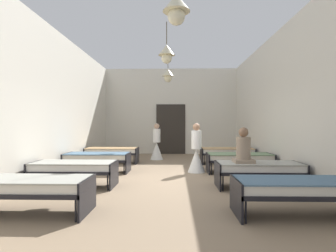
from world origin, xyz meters
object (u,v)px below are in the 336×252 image
(bed_left_row_0, at_px, (30,186))
(bed_right_row_3, at_px, (227,152))
(nurse_near_aisle, at_px, (196,155))
(patient_seated_primary, at_px, (243,150))
(bed_left_row_2, at_px, (98,158))
(bed_right_row_2, at_px, (239,158))
(bed_right_row_1, at_px, (259,168))
(bed_left_row_1, at_px, (74,168))
(bed_left_row_3, at_px, (112,151))
(nurse_mid_aisle, at_px, (157,147))
(bed_right_row_0, at_px, (296,188))

(bed_left_row_0, xyz_separation_m, bed_right_row_3, (4.24, 5.70, 0.00))
(bed_left_row_0, xyz_separation_m, nurse_near_aisle, (2.97, 3.88, 0.09))
(bed_left_row_0, xyz_separation_m, patient_seated_primary, (3.89, 1.89, 0.43))
(bed_left_row_2, distance_m, bed_right_row_2, 4.24)
(bed_right_row_1, distance_m, bed_right_row_3, 3.80)
(bed_left_row_0, height_order, bed_left_row_2, same)
(nurse_near_aisle, bearing_deg, bed_left_row_1, -101.79)
(bed_left_row_1, height_order, bed_left_row_3, same)
(bed_right_row_2, height_order, nurse_mid_aisle, nurse_mid_aisle)
(bed_right_row_1, height_order, bed_right_row_3, same)
(bed_left_row_3, bearing_deg, bed_left_row_2, -90.00)
(bed_left_row_2, bearing_deg, nurse_near_aisle, 1.62)
(bed_left_row_1, distance_m, bed_right_row_1, 4.24)
(bed_right_row_3, xyz_separation_m, nurse_near_aisle, (-1.26, -1.82, 0.09))
(bed_left_row_1, relative_size, nurse_mid_aisle, 1.28)
(bed_right_row_1, xyz_separation_m, nurse_near_aisle, (-1.26, 1.98, 0.09))
(bed_right_row_3, height_order, nurse_near_aisle, nurse_near_aisle)
(bed_left_row_1, distance_m, bed_right_row_3, 5.69)
(bed_left_row_0, height_order, bed_right_row_2, same)
(bed_right_row_1, height_order, bed_left_row_2, same)
(bed_right_row_1, distance_m, nurse_near_aisle, 2.35)
(bed_left_row_0, relative_size, patient_seated_primary, 2.38)
(bed_right_row_0, relative_size, bed_left_row_3, 1.00)
(bed_left_row_1, relative_size, bed_right_row_1, 1.00)
(nurse_near_aisle, bearing_deg, bed_right_row_0, -27.51)
(bed_left_row_1, xyz_separation_m, bed_left_row_2, (0.00, 1.90, 0.00))
(bed_left_row_1, distance_m, bed_left_row_2, 1.90)
(bed_left_row_0, bearing_deg, patient_seated_primary, 25.91)
(nurse_near_aisle, height_order, nurse_mid_aisle, same)
(bed_left_row_1, relative_size, bed_right_row_3, 1.00)
(bed_right_row_0, relative_size, nurse_mid_aisle, 1.28)
(bed_left_row_0, bearing_deg, bed_left_row_3, 90.00)
(bed_right_row_0, height_order, nurse_mid_aisle, nurse_mid_aisle)
(bed_right_row_1, distance_m, nurse_mid_aisle, 5.54)
(nurse_mid_aisle, bearing_deg, nurse_near_aisle, 81.39)
(bed_left_row_1, relative_size, patient_seated_primary, 2.38)
(bed_left_row_3, xyz_separation_m, nurse_mid_aisle, (1.58, 1.06, 0.09))
(bed_left_row_1, relative_size, bed_left_row_3, 1.00)
(bed_left_row_3, height_order, nurse_near_aisle, nurse_near_aisle)
(bed_left_row_0, distance_m, bed_right_row_2, 5.69)
(bed_right_row_3, bearing_deg, bed_right_row_1, -90.00)
(bed_right_row_2, relative_size, nurse_near_aisle, 1.28)
(bed_left_row_2, bearing_deg, nurse_mid_aisle, 61.93)
(bed_left_row_2, relative_size, nurse_mid_aisle, 1.28)
(bed_right_row_2, height_order, nurse_near_aisle, nurse_near_aisle)
(bed_right_row_2, xyz_separation_m, bed_left_row_3, (-4.24, 1.90, 0.00))
(bed_left_row_2, bearing_deg, bed_right_row_1, -24.16)
(nurse_mid_aisle, bearing_deg, bed_right_row_1, 84.19)
(nurse_mid_aisle, bearing_deg, patient_seated_primary, 80.85)
(bed_right_row_2, bearing_deg, patient_seated_primary, -100.37)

